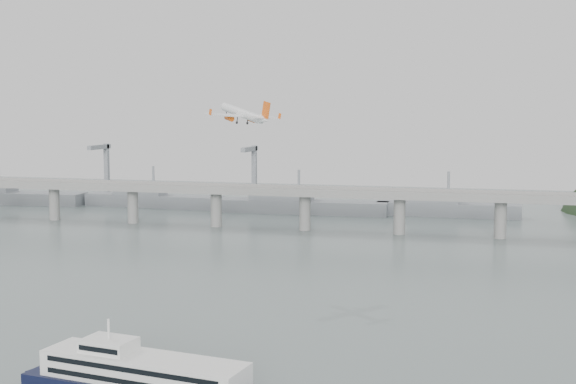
% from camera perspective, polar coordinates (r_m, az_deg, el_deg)
% --- Properties ---
extents(ground, '(900.00, 900.00, 0.00)m').
position_cam_1_polar(ground, '(213.28, -3.94, -11.19)').
color(ground, slate).
rests_on(ground, ground).
extents(bridge, '(800.00, 22.00, 23.90)m').
position_cam_1_polar(bridge, '(400.85, 5.27, -0.50)').
color(bridge, gray).
rests_on(bridge, ground).
extents(distant_fleet, '(453.00, 60.90, 40.00)m').
position_cam_1_polar(distant_fleet, '(511.84, -10.69, -0.45)').
color(distant_fleet, slate).
rests_on(distant_fleet, ground).
extents(ferry, '(92.50, 25.05, 17.48)m').
position_cam_1_polar(ferry, '(174.99, -10.62, -13.55)').
color(ferry, black).
rests_on(ferry, ground).
extents(airliner, '(27.52, 25.83, 8.68)m').
position_cam_1_polar(airliner, '(272.45, -3.33, 5.79)').
color(airliner, white).
rests_on(airliner, ground).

